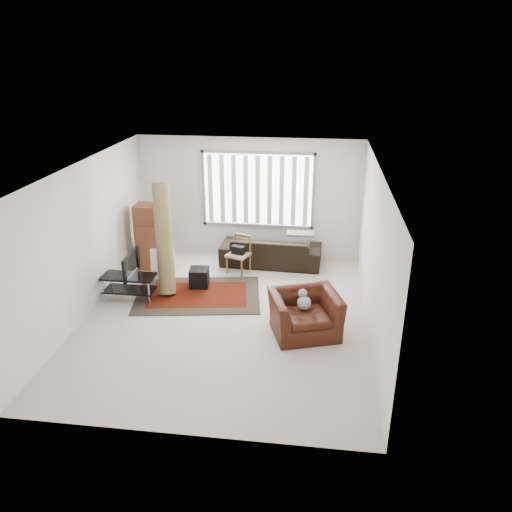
% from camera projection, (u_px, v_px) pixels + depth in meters
% --- Properties ---
extents(room, '(6.00, 6.02, 2.71)m').
position_uv_depth(room, '(231.00, 215.00, 8.78)').
color(room, beige).
rests_on(room, ground).
extents(persian_rug, '(2.60, 1.93, 0.02)m').
position_uv_depth(persian_rug, '(198.00, 295.00, 9.74)').
color(persian_rug, black).
rests_on(persian_rug, ground).
extents(tv_stand, '(1.00, 0.45, 0.50)m').
position_uv_depth(tv_stand, '(129.00, 282.00, 9.47)').
color(tv_stand, black).
rests_on(tv_stand, ground).
extents(tv, '(0.10, 0.81, 0.46)m').
position_uv_depth(tv, '(127.00, 264.00, 9.33)').
color(tv, black).
rests_on(tv, tv_stand).
extents(subwoofer, '(0.41, 0.41, 0.37)m').
position_uv_depth(subwoofer, '(199.00, 277.00, 10.03)').
color(subwoofer, black).
rests_on(subwoofer, persian_rug).
extents(moving_boxes, '(0.59, 0.54, 1.41)m').
position_uv_depth(moving_boxes, '(149.00, 238.00, 10.79)').
color(moving_boxes, brown).
rests_on(moving_boxes, ground).
extents(white_flatpack, '(0.53, 0.31, 0.64)m').
position_uv_depth(white_flatpack, '(163.00, 264.00, 10.37)').
color(white_flatpack, silver).
rests_on(white_flatpack, ground).
extents(rolled_rug, '(0.58, 0.97, 2.14)m').
position_uv_depth(rolled_rug, '(164.00, 239.00, 9.61)').
color(rolled_rug, brown).
rests_on(rolled_rug, ground).
extents(sofa, '(2.23, 1.03, 0.84)m').
position_uv_depth(sofa, '(271.00, 246.00, 11.01)').
color(sofa, black).
rests_on(sofa, ground).
extents(side_chair, '(0.55, 0.55, 0.80)m').
position_uv_depth(side_chair, '(239.00, 252.00, 10.61)').
color(side_chair, '#967D62').
rests_on(side_chair, ground).
extents(armchair, '(1.36, 1.27, 0.83)m').
position_uv_depth(armchair, '(305.00, 311.00, 8.34)').
color(armchair, '#3E170C').
rests_on(armchair, ground).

